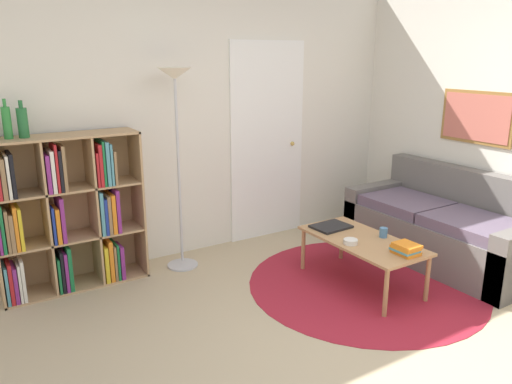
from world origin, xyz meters
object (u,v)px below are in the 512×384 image
laptop (331,227)px  bottle_middle (7,122)px  bookshelf (64,215)px  coffee_table (362,243)px  couch (446,229)px  bowl (351,242)px  bottle_right (23,122)px  cup (383,233)px  floor_lamp (176,106)px

laptop → bottle_middle: 2.73m
bookshelf → coffee_table: bookshelf is taller
couch → laptop: size_ratio=5.36×
bookshelf → bowl: size_ratio=11.09×
bookshelf → bottle_right: 0.80m
couch → cup: (-0.90, -0.06, 0.16)m
floor_lamp → bowl: 1.84m
floor_lamp → cup: floor_lamp is taller
bookshelf → laptop: 2.25m
bowl → couch: bearing=1.4°
bowl → cup: (0.34, -0.03, 0.02)m
couch → laptop: (-1.12, 0.36, 0.13)m
bowl → cup: 0.34m
bookshelf → bottle_right: (-0.22, 0.01, 0.76)m
floor_lamp → laptop: 1.70m
couch → bottle_right: size_ratio=6.40×
bottle_right → coffee_table: bearing=-28.8°
floor_lamp → laptop: size_ratio=5.33×
floor_lamp → bottle_right: bearing=174.1°
bottle_right → bookshelf: bearing=-2.4°
floor_lamp → bookshelf: bearing=173.3°
coffee_table → bottle_right: (-2.31, 1.27, 1.03)m
cup → bottle_middle: 3.07m
couch → bowl: 1.24m
laptop → bookshelf: bearing=156.2°
bowl → bookshelf: bearing=146.2°
floor_lamp → bottle_middle: bearing=174.2°
bowl → bottle_right: bearing=148.9°
bookshelf → cup: bookshelf is taller
bookshelf → couch: size_ratio=0.71×
couch → coffee_table: 1.08m
cup → bottle_middle: size_ratio=0.28×
coffee_table → couch: bearing=0.1°
bowl → bottle_middle: bottle_middle is taller
floor_lamp → bowl: bearing=-50.6°
couch → cup: 0.92m
coffee_table → laptop: bearing=96.2°
bowl → bottle_right: 2.69m
floor_lamp → laptop: bearing=-36.0°
floor_lamp → cup: (1.30, -1.21, -1.01)m
bottle_middle → bottle_right: size_ratio=1.06×
bowl → cup: size_ratio=1.41×
bookshelf → laptop: bearing=-23.8°
bookshelf → bottle_right: size_ratio=4.57×
laptop → coffee_table: bearing=-83.8°
bookshelf → coffee_table: 2.45m
bowl → bottle_middle: bearing=149.9°
bowl → bottle_right: bottle_right is taller
bottle_middle → bottle_right: (0.11, -0.01, -0.01)m
coffee_table → bottle_right: bearing=151.2°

